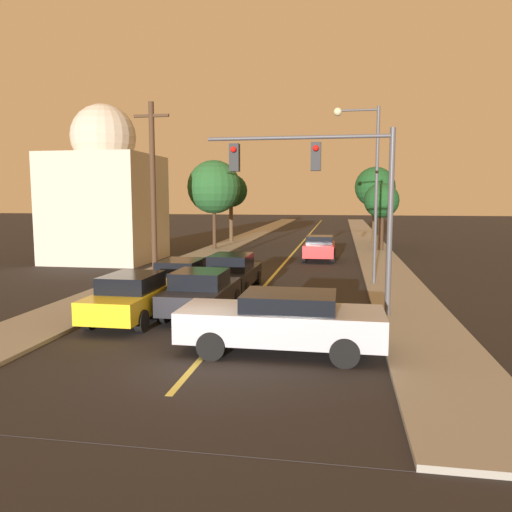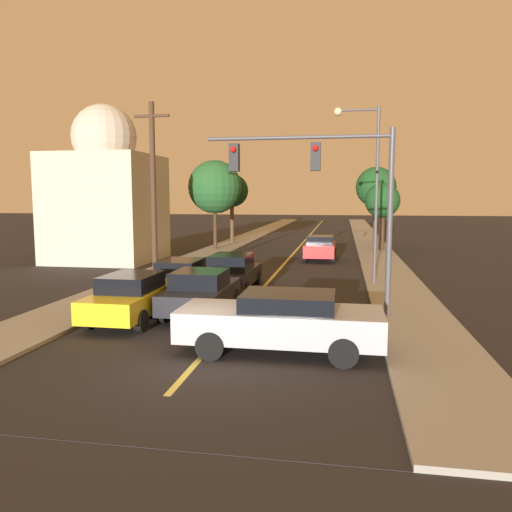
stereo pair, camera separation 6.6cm
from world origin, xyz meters
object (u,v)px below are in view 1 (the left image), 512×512
car_outer_lane_second (182,275)px  streetlamp_right (367,172)px  domed_building_left (105,194)px  car_outer_lane_front (134,296)px  tree_right_far (375,187)px  car_far_oncoming (319,248)px  tree_right_near (382,201)px  tree_left_near (214,187)px  car_near_lane_second (232,272)px  traffic_signal_mast (327,181)px  car_near_lane_front (201,292)px  car_crossing_right (282,321)px  tree_left_far (231,191)px  utility_pole_left (153,189)px

car_outer_lane_second → streetlamp_right: size_ratio=0.62×
car_outer_lane_second → domed_building_left: bearing=130.9°
car_outer_lane_second → domed_building_left: (-7.71, 8.91, 3.37)m
car_outer_lane_front → tree_right_far: bearing=71.5°
car_outer_lane_second → car_far_oncoming: car_far_oncoming is taller
streetlamp_right → tree_right_near: bearing=83.0°
car_far_oncoming → tree_left_near: size_ratio=0.62×
domed_building_left → car_near_lane_second: bearing=-40.3°
traffic_signal_mast → car_near_lane_second: bearing=135.0°
streetlamp_right → car_near_lane_front: bearing=-129.9°
streetlamp_right → tree_right_far: size_ratio=1.22×
car_outer_lane_front → traffic_signal_mast: bearing=14.8°
streetlamp_right → tree_right_far: (1.63, 19.69, -0.28)m
car_outer_lane_front → car_crossing_right: (5.06, -2.55, 0.04)m
car_near_lane_second → tree_left_far: 22.46m
car_near_lane_front → car_near_lane_second: bearing=90.0°
streetlamp_right → tree_left_far: streetlamp_right is taller
car_crossing_right → tree_left_near: (-7.81, 23.52, 3.82)m
traffic_signal_mast → tree_left_near: size_ratio=0.93×
car_crossing_right → utility_pole_left: size_ratio=0.64×
tree_right_near → tree_right_far: (-0.16, 5.10, 1.10)m
tree_left_near → tree_right_far: tree_left_near is taller
car_outer_lane_front → tree_left_near: 21.50m
tree_left_near → tree_left_far: size_ratio=1.13×
car_far_oncoming → tree_right_far: tree_right_far is taller
car_outer_lane_second → tree_left_near: size_ratio=0.73×
tree_left_far → tree_right_far: 12.03m
car_outer_lane_second → tree_right_far: 24.53m
car_outer_lane_front → traffic_signal_mast: (6.00, 1.59, 3.66)m
car_outer_lane_front → car_far_oncoming: (5.17, 16.27, 0.01)m
tree_right_near → car_near_lane_second: bearing=-113.9°
tree_right_far → car_near_lane_second: bearing=-108.4°
tree_left_far → tree_right_near: tree_left_far is taller
car_outer_lane_front → car_crossing_right: 5.67m
tree_right_far → streetlamp_right: bearing=-94.7°
car_near_lane_front → tree_right_near: 22.67m
car_far_oncoming → utility_pole_left: 12.44m
tree_left_far → domed_building_left: bearing=-109.7°
tree_left_near → tree_left_far: (-0.14, 6.30, -0.21)m
traffic_signal_mast → tree_right_far: 25.93m
car_far_oncoming → traffic_signal_mast: 15.15m
car_near_lane_second → tree_right_far: tree_right_far is taller
car_near_lane_front → tree_right_near: tree_right_near is taller
tree_right_near → car_outer_lane_front: bearing=-112.7°
streetlamp_right → tree_left_far: (-10.40, 19.64, -0.56)m
streetlamp_right → domed_building_left: bearing=157.9°
car_crossing_right → domed_building_left: size_ratio=0.54×
car_far_oncoming → utility_pole_left: (-7.00, -9.69, 3.46)m
car_near_lane_front → car_outer_lane_front: size_ratio=0.88×
car_near_lane_front → car_outer_lane_front: car_near_lane_front is taller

